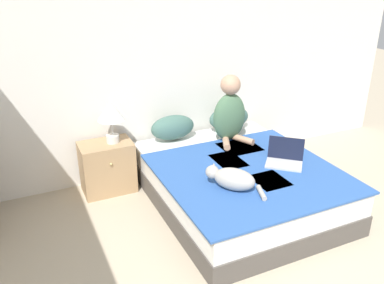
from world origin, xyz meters
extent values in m
cube|color=silver|center=(0.00, 3.51, 1.27)|extent=(5.90, 0.05, 2.55)
cube|color=#4C4742|center=(0.20, 2.47, 0.10)|extent=(1.57, 1.95, 0.20)
cube|color=silver|center=(0.20, 2.47, 0.31)|extent=(1.54, 1.92, 0.22)
cube|color=#2D569E|center=(0.20, 2.28, 0.44)|extent=(1.61, 1.56, 0.02)
cube|color=#5B9384|center=(0.14, 2.57, 0.44)|extent=(0.26, 0.38, 0.01)
cube|color=#5B9384|center=(0.28, 2.06, 0.44)|extent=(0.29, 0.32, 0.01)
cube|color=#5B9384|center=(0.40, 2.80, 0.44)|extent=(0.40, 0.37, 0.01)
ellipsoid|color=#42665B|center=(-0.15, 3.29, 0.58)|extent=(0.49, 0.25, 0.27)
ellipsoid|color=#42665B|center=(0.55, 3.29, 0.58)|extent=(0.49, 0.25, 0.27)
ellipsoid|color=#476B4C|center=(0.39, 3.02, 0.71)|extent=(0.37, 0.21, 0.53)
sphere|color=tan|center=(0.39, 3.02, 1.07)|extent=(0.21, 0.21, 0.21)
cylinder|color=tan|center=(0.29, 2.89, 0.48)|extent=(0.17, 0.27, 0.07)
cylinder|color=tan|center=(0.49, 2.89, 0.48)|extent=(0.17, 0.27, 0.07)
ellipsoid|color=#A8A399|center=(-0.09, 2.06, 0.54)|extent=(0.38, 0.40, 0.19)
sphere|color=#A8A399|center=(-0.23, 2.21, 0.57)|extent=(0.12, 0.12, 0.12)
cone|color=#A8A399|center=(-0.25, 2.19, 0.61)|extent=(0.05, 0.05, 0.05)
cone|color=#A8A399|center=(-0.20, 2.24, 0.61)|extent=(0.05, 0.05, 0.05)
cylinder|color=#A8A399|center=(0.07, 1.88, 0.47)|extent=(0.10, 0.20, 0.04)
cube|color=#B7B7BC|center=(0.56, 2.25, 0.45)|extent=(0.40, 0.39, 0.02)
cube|color=black|center=(0.65, 2.35, 0.57)|extent=(0.29, 0.27, 0.21)
cube|color=tan|center=(-0.91, 3.26, 0.27)|extent=(0.53, 0.35, 0.54)
sphere|color=tan|center=(-0.91, 3.08, 0.39)|extent=(0.03, 0.03, 0.03)
cylinder|color=beige|center=(-0.83, 3.26, 0.58)|extent=(0.13, 0.13, 0.08)
cylinder|color=beige|center=(-0.83, 3.26, 0.71)|extent=(0.02, 0.02, 0.16)
cone|color=white|center=(-0.83, 3.26, 0.88)|extent=(0.27, 0.27, 0.19)
camera|label=1|loc=(-1.69, -0.53, 2.22)|focal=38.00mm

